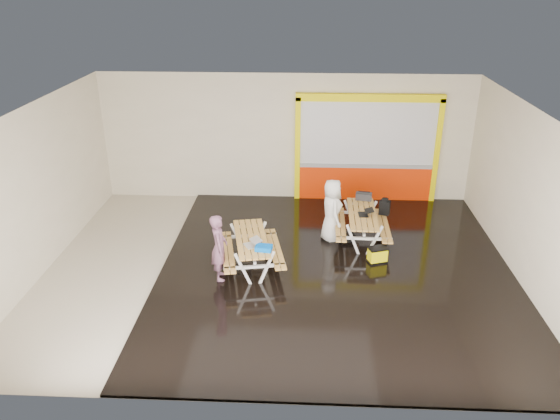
# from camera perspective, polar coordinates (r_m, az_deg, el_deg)

# --- Properties ---
(room) EXTENTS (10.02, 8.02, 3.52)m
(room) POSITION_cam_1_polar(r_m,az_deg,el_deg) (11.05, -0.23, 1.65)
(room) COLOR beige
(room) RESTS_ON ground
(deck) EXTENTS (7.50, 7.98, 0.05)m
(deck) POSITION_cam_1_polar(r_m,az_deg,el_deg) (11.82, 5.88, -6.22)
(deck) COLOR black
(deck) RESTS_ON room
(kiosk) EXTENTS (3.88, 0.16, 3.00)m
(kiosk) POSITION_cam_1_polar(r_m,az_deg,el_deg) (14.93, 9.09, 6.13)
(kiosk) COLOR red
(kiosk) RESTS_ON room
(picnic_table_left) EXTENTS (1.58, 2.05, 0.74)m
(picnic_table_left) POSITION_cam_1_polar(r_m,az_deg,el_deg) (11.59, -3.03, -3.68)
(picnic_table_left) COLOR gold
(picnic_table_left) RESTS_ON deck
(picnic_table_right) EXTENTS (1.30, 1.87, 0.74)m
(picnic_table_right) POSITION_cam_1_polar(r_m,az_deg,el_deg) (12.85, 8.62, -1.04)
(picnic_table_right) COLOR gold
(picnic_table_right) RESTS_ON deck
(person_left) EXTENTS (0.41, 0.56, 1.42)m
(person_left) POSITION_cam_1_polar(r_m,az_deg,el_deg) (11.10, -6.42, -3.93)
(person_left) COLOR #6E465D
(person_left) RESTS_ON deck
(person_right) EXTENTS (0.65, 0.84, 1.52)m
(person_right) POSITION_cam_1_polar(r_m,az_deg,el_deg) (12.75, 5.47, -0.05)
(person_right) COLOR white
(person_right) RESTS_ON deck
(laptop_left) EXTENTS (0.43, 0.42, 0.14)m
(laptop_left) POSITION_cam_1_polar(r_m,az_deg,el_deg) (11.18, -2.94, -3.54)
(laptop_left) COLOR silver
(laptop_left) RESTS_ON picnic_table_left
(laptop_right) EXTENTS (0.35, 0.32, 0.14)m
(laptop_right) POSITION_cam_1_polar(r_m,az_deg,el_deg) (12.68, 8.96, -0.32)
(laptop_right) COLOR black
(laptop_right) RESTS_ON picnic_table_right
(blue_pouch) EXTENTS (0.36, 0.28, 0.10)m
(blue_pouch) POSITION_cam_1_polar(r_m,az_deg,el_deg) (10.99, -1.72, -4.00)
(blue_pouch) COLOR blue
(blue_pouch) RESTS_ON picnic_table_left
(toolbox) EXTENTS (0.42, 0.26, 0.23)m
(toolbox) POSITION_cam_1_polar(r_m,az_deg,el_deg) (13.50, 8.80, 1.43)
(toolbox) COLOR black
(toolbox) RESTS_ON picnic_table_right
(backpack) EXTENTS (0.29, 0.23, 0.42)m
(backpack) POSITION_cam_1_polar(r_m,az_deg,el_deg) (13.38, 10.95, 0.35)
(backpack) COLOR black
(backpack) RESTS_ON picnic_table_right
(dark_case) EXTENTS (0.40, 0.33, 0.13)m
(dark_case) POSITION_cam_1_polar(r_m,az_deg,el_deg) (12.98, 7.12, -2.91)
(dark_case) COLOR black
(dark_case) RESTS_ON deck
(fluke_bag) EXTENTS (0.47, 0.38, 0.35)m
(fluke_bag) POSITION_cam_1_polar(r_m,az_deg,el_deg) (12.10, 10.21, -4.69)
(fluke_bag) COLOR black
(fluke_bag) RESTS_ON deck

